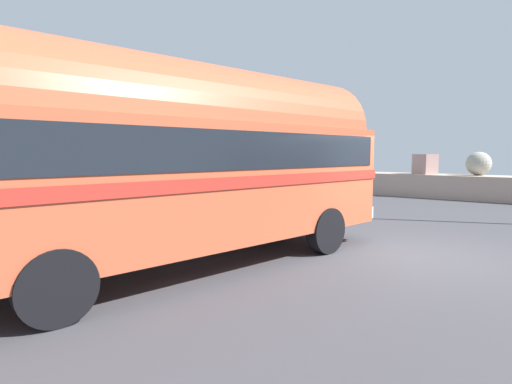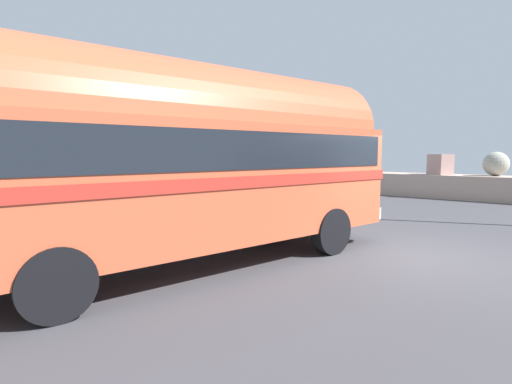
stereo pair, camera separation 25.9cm
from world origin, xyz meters
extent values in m
cube|color=#414045|center=(0.00, 0.00, 0.01)|extent=(32.00, 26.00, 0.02)
cube|color=tan|center=(0.00, 11.80, 0.55)|extent=(31.36, 1.80, 1.10)
cube|color=#ACA08C|center=(-13.39, 12.31, 1.71)|extent=(1.57, 1.56, 1.22)
cube|color=tan|center=(-9.61, 11.43, 1.79)|extent=(1.88, 1.87, 1.38)
sphere|color=tan|center=(-6.21, 11.31, 1.49)|extent=(0.78, 0.78, 0.78)
cube|color=tan|center=(-2.67, 11.68, 1.58)|extent=(1.21, 1.15, 0.96)
sphere|color=#A3A392|center=(-0.46, 12.05, 1.63)|extent=(1.06, 1.06, 1.06)
cylinder|color=black|center=(-3.78, -0.49, 0.50)|extent=(0.47, 1.00, 0.96)
cylinder|color=black|center=(-1.62, -0.94, 0.50)|extent=(0.47, 1.00, 0.96)
cylinder|color=black|center=(-4.84, -5.59, 0.50)|extent=(0.47, 1.00, 0.96)
cylinder|color=black|center=(-2.68, -6.04, 0.50)|extent=(0.47, 1.00, 0.96)
cube|color=#C85635|center=(-3.23, -3.27, 1.57)|extent=(4.05, 8.71, 2.10)
cylinder|color=#C85635|center=(-3.23, -3.27, 2.62)|extent=(3.79, 8.34, 2.20)
cube|color=red|center=(-3.23, -3.27, 1.63)|extent=(4.12, 8.80, 0.20)
cube|color=black|center=(-3.23, -3.27, 2.15)|extent=(4.02, 8.39, 0.64)
cube|color=silver|center=(-2.36, 0.91, 0.70)|extent=(2.27, 0.62, 0.28)
camera|label=1|loc=(2.00, -8.32, 2.11)|focal=27.65mm
camera|label=2|loc=(2.21, -8.16, 2.11)|focal=27.65mm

